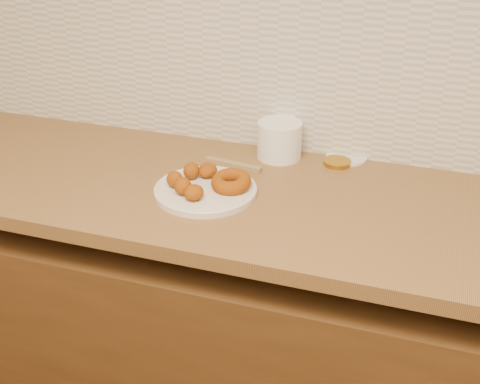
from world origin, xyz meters
name	(u,v)px	position (x,y,z in m)	size (l,w,h in m)	color
base_cabinet	(358,367)	(0.00, 1.69, 0.39)	(3.60, 0.60, 0.77)	brown
butcher_block	(138,180)	(-0.65, 1.69, 0.88)	(2.30, 0.62, 0.04)	olive
backsplash	(404,58)	(0.00, 1.99, 1.20)	(3.60, 0.02, 0.60)	beige
donut_plate	(206,190)	(-0.43, 1.64, 0.91)	(0.26, 0.26, 0.02)	silver
ring_donut	(231,181)	(-0.37, 1.67, 0.93)	(0.10, 0.10, 0.04)	#98460E
fried_dough_chunks	(191,179)	(-0.47, 1.64, 0.94)	(0.13, 0.19, 0.04)	#98460E
plastic_tub	(280,140)	(-0.31, 1.92, 0.95)	(0.13, 0.13, 0.11)	white
tub_lid	(346,157)	(-0.12, 1.97, 0.90)	(0.12, 0.12, 0.01)	silver
brass_jar_lid	(337,162)	(-0.14, 1.92, 0.91)	(0.08, 0.08, 0.01)	#B48522
wooden_utensil	(233,164)	(-0.42, 1.82, 0.91)	(0.17, 0.02, 0.01)	olive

